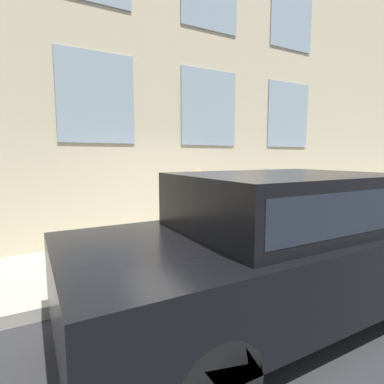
{
  "coord_description": "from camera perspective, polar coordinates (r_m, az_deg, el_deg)",
  "views": [
    {
      "loc": [
        -3.77,
        2.52,
        1.93
      ],
      "look_at": [
        0.8,
        0.01,
        1.31
      ],
      "focal_mm": 28.0,
      "sensor_mm": 36.0,
      "label": 1
    }
  ],
  "objects": [
    {
      "name": "ground_plane",
      "position": [
        4.93,
        4.75,
        -16.34
      ],
      "size": [
        80.0,
        80.0,
        0.0
      ],
      "primitive_type": "plane",
      "color": "#2D2D30"
    },
    {
      "name": "sidewalk",
      "position": [
        5.84,
        -1.67,
        -11.72
      ],
      "size": [
        2.32,
        60.0,
        0.16
      ],
      "color": "#A8A093",
      "rests_on": "ground_plane"
    },
    {
      "name": "person",
      "position": [
        5.5,
        1.06,
        -1.99
      ],
      "size": [
        0.38,
        0.25,
        1.55
      ],
      "rotation": [
        0.0,
        0.0,
        -3.08
      ],
      "color": "navy",
      "rests_on": "sidewalk"
    },
    {
      "name": "fire_hydrant",
      "position": [
        5.19,
        -1.13,
        -8.98
      ],
      "size": [
        0.27,
        0.4,
        0.71
      ],
      "color": "#2D7260",
      "rests_on": "sidewalk"
    },
    {
      "name": "parked_car_black_near",
      "position": [
        3.73,
        16.76,
        -8.65
      ],
      "size": [
        2.02,
        4.95,
        1.74
      ],
      "color": "black",
      "rests_on": "ground_plane"
    }
  ]
}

